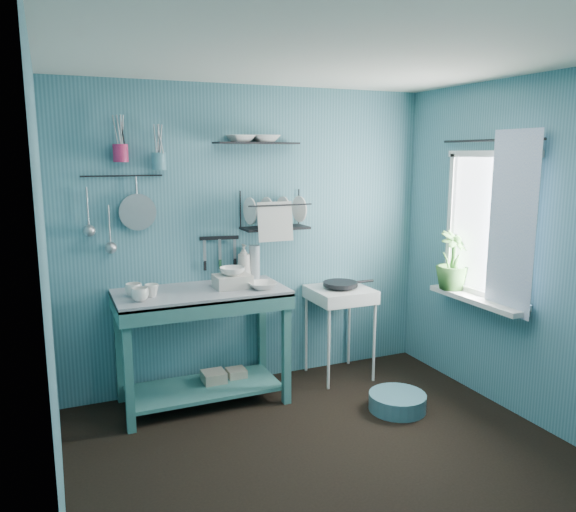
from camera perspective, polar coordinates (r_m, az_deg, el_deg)
name	(u,v)px	position (r m, az deg, el deg)	size (l,w,h in m)	color
floor	(333,462)	(3.85, 4.58, -20.10)	(3.20, 3.20, 0.00)	black
ceiling	(339,55)	(3.37, 5.23, 19.68)	(3.20, 3.20, 0.00)	silver
wall_back	(252,238)	(4.75, -3.65, 1.85)	(3.20, 3.20, 0.00)	#3E717F
wall_front	(531,351)	(2.24, 23.48, -8.86)	(3.20, 3.20, 0.00)	#3E717F
wall_left	(48,298)	(3.01, -23.16, -3.99)	(3.00, 3.00, 0.00)	#3E717F
wall_right	(534,253)	(4.37, 23.73, 0.24)	(3.00, 3.00, 0.00)	#3E717F
work_counter	(202,347)	(4.50, -8.70, -9.12)	(1.30, 0.65, 0.92)	#356F6A
mug_left	(140,295)	(4.12, -14.81, -3.82)	(0.12, 0.12, 0.10)	silver
mug_mid	(152,290)	(4.23, -13.67, -3.42)	(0.10, 0.10, 0.09)	silver
mug_right	(134,290)	(4.27, -15.40, -3.34)	(0.12, 0.12, 0.10)	silver
wash_tub	(232,281)	(4.41, -5.66, -2.57)	(0.28, 0.22, 0.10)	#BBB5AB
tub_bowl	(232,271)	(4.39, -5.68, -1.54)	(0.20, 0.20, 0.06)	silver
soap_bottle	(244,262)	(4.64, -4.51, -0.63)	(0.12, 0.12, 0.30)	#BBB5AB
water_bottle	(254,262)	(4.69, -3.43, -0.61)	(0.09, 0.09, 0.28)	#A0ABB2
counter_bowl	(262,285)	(4.36, -2.63, -3.00)	(0.22, 0.22, 0.05)	silver
hotplate_stand	(340,332)	(5.01, 5.25, -7.73)	(0.50, 0.50, 0.80)	silver
frying_pan	(340,284)	(4.89, 5.34, -2.84)	(0.30, 0.30, 0.04)	black
knife_strip	(219,238)	(4.63, -7.00, 1.84)	(0.32, 0.02, 0.03)	black
dish_rack	(275,210)	(4.65, -1.32, 4.69)	(0.55, 0.24, 0.32)	black
upper_shelf	(257,143)	(4.61, -3.19, 11.39)	(0.70, 0.18, 0.01)	black
shelf_bowl_left	(241,137)	(4.56, -4.84, 11.93)	(0.22, 0.22, 0.05)	silver
shelf_bowl_right	(266,141)	(4.64, -2.28, 11.58)	(0.23, 0.23, 0.06)	silver
utensil_cup_magenta	(121,153)	(4.38, -16.64, 9.98)	(0.11, 0.11, 0.13)	#AE204D
utensil_cup_teal	(159,161)	(4.42, -12.99, 9.36)	(0.11, 0.11, 0.13)	teal
colander	(138,212)	(4.44, -15.03, 4.33)	(0.28, 0.28, 0.03)	#989B9F
ladle_outer	(88,208)	(4.41, -19.70, 4.65)	(0.01, 0.01, 0.30)	#989B9F
ladle_inner	(109,225)	(4.44, -17.70, 3.01)	(0.01, 0.01, 0.30)	#989B9F
hook_rail	(122,176)	(4.43, -16.51, 7.81)	(0.01, 0.01, 0.60)	black
window_glass	(489,225)	(4.66, 19.72, 2.95)	(1.10, 1.10, 0.00)	white
windowsill	(476,300)	(4.71, 18.51, -4.23)	(0.16, 0.95, 0.04)	silver
curtain	(512,224)	(4.39, 21.78, 3.06)	(1.35, 1.35, 0.00)	white
curtain_rod	(490,140)	(4.59, 19.80, 10.99)	(0.02, 0.02, 1.05)	black
potted_plant	(453,261)	(4.87, 16.40, -0.45)	(0.27, 0.27, 0.49)	#346A2A
storage_tin_large	(214,384)	(4.70, -7.53, -12.82)	(0.18, 0.18, 0.22)	gray
storage_tin_small	(236,380)	(4.78, -5.26, -12.48)	(0.15, 0.15, 0.20)	gray
floor_basin	(397,402)	(4.55, 11.05, -14.34)	(0.44, 0.44, 0.13)	teal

